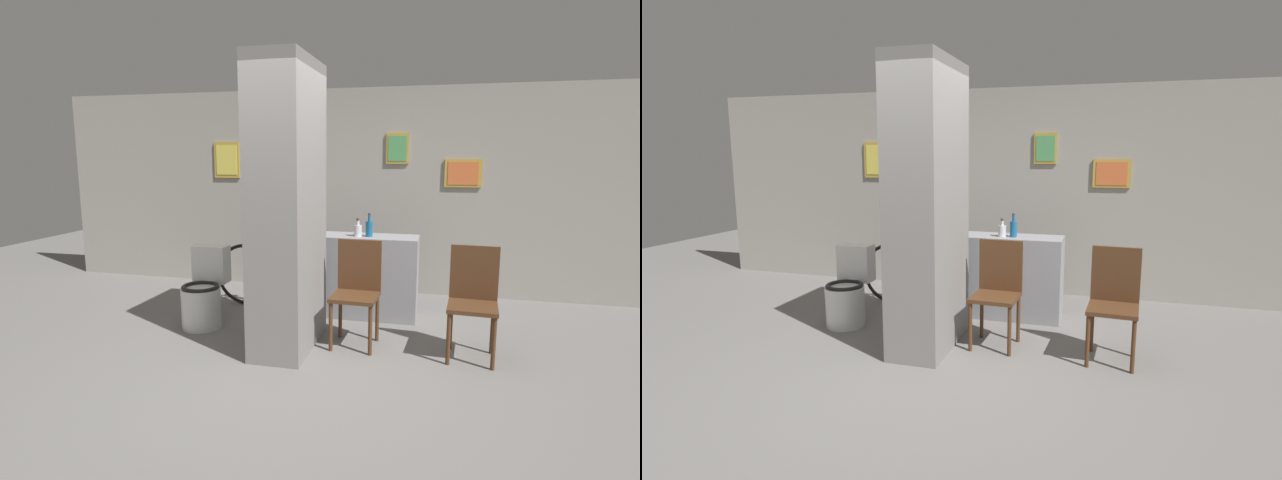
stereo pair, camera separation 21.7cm
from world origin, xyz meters
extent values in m
plane|color=slate|center=(0.00, 0.00, 0.00)|extent=(14.00, 14.00, 0.00)
cube|color=gray|center=(0.00, 2.63, 1.30)|extent=(8.00, 0.06, 2.60)
cube|color=#B79338|center=(-1.60, 2.58, 1.70)|extent=(0.36, 0.02, 0.48)
cube|color=#E0CC4C|center=(-1.60, 2.57, 1.70)|extent=(0.30, 0.01, 0.39)
cube|color=#B79338|center=(1.50, 2.58, 1.55)|extent=(0.44, 0.02, 0.34)
cube|color=#D86633|center=(1.50, 2.57, 1.55)|extent=(0.36, 0.01, 0.28)
cube|color=#B79338|center=(0.70, 2.58, 1.85)|extent=(0.28, 0.02, 0.38)
cube|color=#4C9959|center=(0.70, 2.57, 1.85)|extent=(0.23, 0.01, 0.31)
cube|color=gray|center=(-0.08, 0.51, 1.30)|extent=(0.47, 1.01, 2.60)
cylinder|color=#593319|center=(-0.33, 0.30, 1.55)|extent=(0.03, 0.40, 0.40)
cylinder|color=red|center=(-0.35, 0.30, 1.55)|extent=(0.01, 0.07, 0.07)
cube|color=gray|center=(0.32, 1.55, 0.45)|extent=(1.45, 0.44, 0.90)
cylinder|color=silver|center=(-1.11, 0.75, 0.21)|extent=(0.41, 0.41, 0.42)
torus|color=black|center=(-1.11, 0.75, 0.43)|extent=(0.39, 0.39, 0.04)
cube|color=silver|center=(-1.11, 1.02, 0.62)|extent=(0.37, 0.20, 0.40)
cylinder|color=#4C2D19|center=(0.33, 0.47, 0.23)|extent=(0.04, 0.04, 0.46)
cylinder|color=#4C2D19|center=(0.69, 0.45, 0.23)|extent=(0.04, 0.04, 0.46)
cylinder|color=#4C2D19|center=(0.34, 0.83, 0.23)|extent=(0.04, 0.04, 0.46)
cylinder|color=#4C2D19|center=(0.71, 0.81, 0.23)|extent=(0.04, 0.04, 0.46)
cube|color=#4C2D19|center=(0.52, 0.64, 0.48)|extent=(0.44, 0.44, 0.04)
cube|color=#4C2D19|center=(0.53, 0.83, 0.74)|extent=(0.42, 0.05, 0.49)
cylinder|color=#4C2D19|center=(1.37, 0.41, 0.23)|extent=(0.04, 0.04, 0.46)
cylinder|color=#4C2D19|center=(1.73, 0.39, 0.23)|extent=(0.04, 0.04, 0.46)
cylinder|color=#4C2D19|center=(1.39, 0.77, 0.23)|extent=(0.04, 0.04, 0.46)
cylinder|color=#4C2D19|center=(1.76, 0.75, 0.23)|extent=(0.04, 0.04, 0.46)
cube|color=#4C2D19|center=(1.56, 0.58, 0.48)|extent=(0.44, 0.44, 0.04)
cube|color=#4C2D19|center=(1.57, 0.77, 0.74)|extent=(0.42, 0.05, 0.49)
torus|color=black|center=(-0.97, 1.62, 0.37)|extent=(0.74, 0.04, 0.74)
torus|color=black|center=(-0.06, 1.62, 0.37)|extent=(0.74, 0.04, 0.74)
cylinder|color=black|center=(-0.52, 1.62, 0.56)|extent=(0.83, 0.04, 0.04)
cylinder|color=black|center=(-0.74, 1.62, 0.56)|extent=(0.03, 0.03, 0.38)
cylinder|color=black|center=(-0.11, 1.62, 0.56)|extent=(0.03, 0.03, 0.35)
cube|color=black|center=(-0.74, 1.62, 0.77)|extent=(0.16, 0.06, 0.04)
cylinder|color=#262626|center=(-0.11, 1.62, 0.73)|extent=(0.03, 0.42, 0.03)
cylinder|color=#19598C|center=(0.52, 1.50, 0.99)|extent=(0.08, 0.08, 0.17)
cylinder|color=#19598C|center=(0.52, 1.50, 1.10)|extent=(0.03, 0.03, 0.07)
sphere|color=#333333|center=(0.52, 1.50, 1.15)|extent=(0.03, 0.03, 0.03)
cylinder|color=silver|center=(0.40, 1.49, 0.96)|extent=(0.09, 0.09, 0.12)
cylinder|color=silver|center=(0.40, 1.49, 1.05)|extent=(0.03, 0.03, 0.05)
sphere|color=#333333|center=(0.40, 1.49, 1.09)|extent=(0.04, 0.04, 0.04)
camera|label=1|loc=(1.28, -3.77, 1.79)|focal=28.00mm
camera|label=2|loc=(1.49, -3.71, 1.79)|focal=28.00mm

